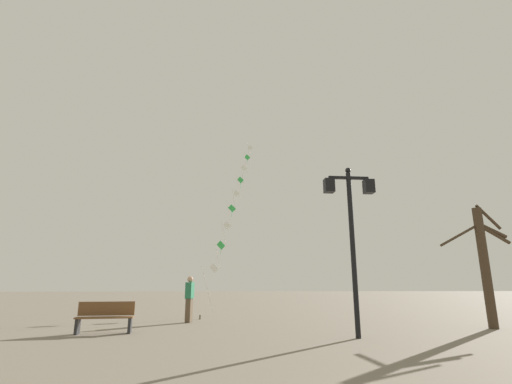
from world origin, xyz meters
TOP-DOWN VIEW (x-y plane):
  - ground_plane at (0.00, 20.00)m, footprint 160.00×160.00m
  - twin_lantern_lamp_post at (2.51, 9.95)m, footprint 1.46×0.28m
  - kite_train at (-0.48, 22.09)m, footprint 3.08×11.11m
  - kite_flyer at (-2.35, 14.80)m, footprint 0.33×0.63m
  - bare_tree at (7.70, 11.80)m, footprint 2.55×0.41m
  - park_bench at (-4.51, 11.60)m, footprint 1.64×0.61m

SIDE VIEW (x-z plane):
  - ground_plane at x=0.00m, z-range 0.00..0.00m
  - park_bench at x=-4.51m, z-range 0.01..0.90m
  - kite_flyer at x=-2.35m, z-range 0.05..1.76m
  - bare_tree at x=7.70m, z-range 0.10..4.21m
  - twin_lantern_lamp_post at x=2.51m, z-range 0.92..5.64m
  - kite_train at x=-0.48m, z-range 0.41..12.48m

